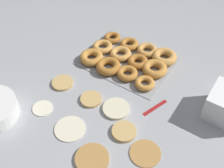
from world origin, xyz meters
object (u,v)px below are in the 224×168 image
(pancake_2, at_px, (124,132))
(spatula, at_px, (138,118))
(pancake_3, at_px, (70,128))
(pancake_6, at_px, (116,109))
(pancake_5, at_px, (42,108))
(donut_tray, at_px, (129,59))
(pancake_4, at_px, (92,159))
(pancake_0, at_px, (63,83))
(pancake_7, at_px, (91,99))
(pancake_1, at_px, (145,153))

(pancake_2, distance_m, spatula, 0.09)
(pancake_3, bearing_deg, pancake_6, -118.96)
(pancake_2, xyz_separation_m, spatula, (-0.01, -0.08, -0.00))
(pancake_5, distance_m, donut_tray, 0.45)
(pancake_4, bearing_deg, donut_tray, -73.30)
(pancake_0, height_order, pancake_7, pancake_7)
(pancake_6, bearing_deg, pancake_2, 137.82)
(pancake_4, relative_size, spatula, 0.53)
(donut_tray, bearing_deg, pancake_0, 58.82)
(pancake_0, relative_size, donut_tray, 0.22)
(pancake_1, relative_size, pancake_5, 1.38)
(pancake_1, height_order, pancake_2, pancake_2)
(pancake_3, height_order, pancake_6, pancake_6)
(pancake_4, bearing_deg, pancake_1, -139.92)
(pancake_4, height_order, pancake_7, pancake_7)
(pancake_2, bearing_deg, pancake_1, 163.07)
(pancake_3, relative_size, spatula, 0.53)
(pancake_6, bearing_deg, pancake_0, 1.64)
(pancake_0, relative_size, pancake_4, 0.76)
(pancake_5, distance_m, pancake_7, 0.20)
(pancake_6, bearing_deg, spatula, -174.17)
(pancake_7, bearing_deg, pancake_1, 162.95)
(pancake_7, height_order, spatula, pancake_7)
(pancake_5, xyz_separation_m, donut_tray, (-0.15, -0.43, 0.01))
(pancake_0, relative_size, pancake_7, 1.04)
(pancake_0, xyz_separation_m, donut_tray, (-0.17, -0.28, 0.01))
(pancake_5, relative_size, donut_tray, 0.20)
(pancake_0, xyz_separation_m, pancake_3, (-0.17, 0.17, -0.00))
(pancake_4, xyz_separation_m, spatula, (-0.05, -0.24, -0.00))
(pancake_2, height_order, pancake_7, pancake_2)
(pancake_2, bearing_deg, pancake_6, -42.18)
(pancake_3, relative_size, pancake_4, 0.98)
(pancake_4, distance_m, spatula, 0.24)
(pancake_3, xyz_separation_m, pancake_5, (0.15, -0.02, -0.00))
(pancake_2, bearing_deg, donut_tray, -61.84)
(pancake_3, bearing_deg, pancake_2, -151.29)
(pancake_5, bearing_deg, pancake_0, -82.10)
(pancake_2, bearing_deg, pancake_0, -10.81)
(pancake_5, height_order, spatula, pancake_5)
(pancake_5, relative_size, pancake_7, 0.93)
(pancake_7, bearing_deg, pancake_5, 45.90)
(donut_tray, bearing_deg, pancake_4, 106.70)
(pancake_1, relative_size, spatula, 0.50)
(donut_tray, relative_size, spatula, 1.82)
(pancake_2, bearing_deg, pancake_3, 28.71)
(pancake_2, height_order, pancake_5, pancake_2)
(pancake_0, bearing_deg, pancake_2, 169.19)
(spatula, bearing_deg, pancake_3, -26.37)
(pancake_4, bearing_deg, pancake_7, -53.19)
(pancake_1, relative_size, pancake_2, 1.22)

